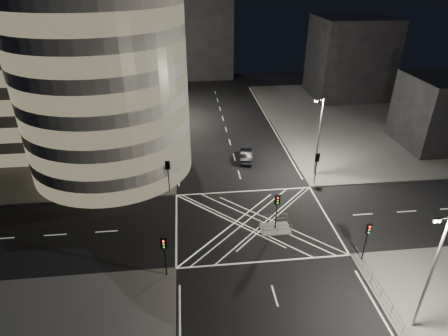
{
  "coord_description": "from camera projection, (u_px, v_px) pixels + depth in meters",
  "views": [
    {
      "loc": [
        -6.47,
        -31.13,
        23.76
      ],
      "look_at": [
        -2.35,
        6.56,
        3.0
      ],
      "focal_mm": 30.0,
      "sensor_mm": 36.0,
      "label": 1
    }
  ],
  "objects": [
    {
      "name": "sidewalk_far_right",
      "position": [
        389.0,
        118.0,
        65.43
      ],
      "size": [
        42.0,
        42.0,
        0.15
      ],
      "primitive_type": "cube",
      "color": "#5A5754",
      "rests_on": "ground"
    },
    {
      "name": "central_island",
      "position": [
        275.0,
        229.0,
        38.02
      ],
      "size": [
        3.0,
        2.0,
        0.15
      ],
      "primitive_type": "cube",
      "color": "slate",
      "rests_on": "ground"
    },
    {
      "name": "tree_d",
      "position": [
        159.0,
        98.0,
        59.31
      ],
      "size": [
        5.36,
        5.36,
        7.93
      ],
      "color": "black",
      "rests_on": "sidewalk_far_left"
    },
    {
      "name": "street_lamp_right_near",
      "position": [
        431.0,
        271.0,
        25.2
      ],
      "size": [
        1.25,
        0.25,
        10.0
      ],
      "color": "slate",
      "rests_on": "sidewalk_near_right"
    },
    {
      "name": "street_lamp_left_far",
      "position": [
        166.0,
        89.0,
        61.77
      ],
      "size": [
        1.25,
        0.25,
        10.0
      ],
      "color": "slate",
      "rests_on": "sidewalk_far_left"
    },
    {
      "name": "railing_island_north",
      "position": [
        274.0,
        219.0,
        38.5
      ],
      "size": [
        2.8,
        0.06,
        1.1
      ],
      "primitive_type": "cube",
      "color": "slate",
      "rests_on": "central_island"
    },
    {
      "name": "railing_near_right",
      "position": [
        386.0,
        302.0,
        29.03
      ],
      "size": [
        0.06,
        11.7,
        1.1
      ],
      "primitive_type": "cube",
      "color": "slate",
      "rests_on": "sidewalk_near_right"
    },
    {
      "name": "building_right_near",
      "position": [
        441.0,
        112.0,
        53.5
      ],
      "size": [
        10.0,
        10.0,
        10.0
      ],
      "primitive_type": "cube",
      "color": "black",
      "rests_on": "sidewalk_far_right"
    },
    {
      "name": "street_lamp_left_near",
      "position": [
        162.0,
        132.0,
        46.07
      ],
      "size": [
        1.25,
        0.25,
        10.0
      ],
      "color": "slate",
      "rests_on": "sidewalk_far_left"
    },
    {
      "name": "traffic_signal_fl",
      "position": [
        168.0,
        171.0,
        42.86
      ],
      "size": [
        0.55,
        0.22,
        4.0
      ],
      "color": "black",
      "rests_on": "sidewalk_far_left"
    },
    {
      "name": "traffic_signal_island",
      "position": [
        277.0,
        206.0,
        36.65
      ],
      "size": [
        0.55,
        0.22,
        4.0
      ],
      "color": "black",
      "rests_on": "central_island"
    },
    {
      "name": "traffic_signal_nr",
      "position": [
        367.0,
        235.0,
        32.68
      ],
      "size": [
        0.55,
        0.22,
        4.0
      ],
      "color": "black",
      "rests_on": "sidewalk_near_right"
    },
    {
      "name": "tree_e",
      "position": [
        161.0,
        90.0,
        64.76
      ],
      "size": [
        3.45,
        3.45,
        6.4
      ],
      "color": "black",
      "rests_on": "sidewalk_far_left"
    },
    {
      "name": "sidewalk_far_left",
      "position": [
        45.0,
        132.0,
        59.92
      ],
      "size": [
        42.0,
        42.0,
        0.15
      ],
      "primitive_type": "cube",
      "color": "#5A5754",
      "rests_on": "ground"
    },
    {
      "name": "tree_b",
      "position": [
        155.0,
        130.0,
        49.07
      ],
      "size": [
        4.53,
        4.53,
        7.0
      ],
      "color": "black",
      "rests_on": "sidewalk_far_left"
    },
    {
      "name": "building_right_far",
      "position": [
        350.0,
        58.0,
        72.85
      ],
      "size": [
        14.0,
        12.0,
        15.0
      ],
      "primitive_type": "cube",
      "color": "black",
      "rests_on": "sidewalk_far_right"
    },
    {
      "name": "traffic_signal_fr",
      "position": [
        317.0,
        163.0,
        44.54
      ],
      "size": [
        0.55,
        0.22,
        4.0
      ],
      "color": "black",
      "rests_on": "sidewalk_far_right"
    },
    {
      "name": "office_tower_curved",
      "position": [
        70.0,
        63.0,
        47.45
      ],
      "size": [
        30.0,
        29.0,
        27.2
      ],
      "color": "#999791",
      "rests_on": "sidewalk_far_left"
    },
    {
      "name": "building_far_end",
      "position": [
        192.0,
        37.0,
        85.04
      ],
      "size": [
        18.0,
        8.0,
        18.0
      ],
      "primitive_type": "cube",
      "color": "black",
      "rests_on": "ground"
    },
    {
      "name": "office_block_rear",
      "position": [
        96.0,
        42.0,
        68.34
      ],
      "size": [
        24.0,
        16.0,
        22.0
      ],
      "primitive_type": "cube",
      "color": "#999791",
      "rests_on": "sidewalk_far_left"
    },
    {
      "name": "ground",
      "position": [
        253.0,
        222.0,
        39.17
      ],
      "size": [
        120.0,
        120.0,
        0.0
      ],
      "primitive_type": "plane",
      "color": "black",
      "rests_on": "ground"
    },
    {
      "name": "sedan",
      "position": [
        246.0,
        155.0,
        51.12
      ],
      "size": [
        2.27,
        4.73,
        1.5
      ],
      "primitive_type": "imported",
      "rotation": [
        0.0,
        0.0,
        2.99
      ],
      "color": "black",
      "rests_on": "ground"
    },
    {
      "name": "railing_island_south",
      "position": [
        278.0,
        229.0,
        36.93
      ],
      "size": [
        2.8,
        0.06,
        1.1
      ],
      "primitive_type": "cube",
      "color": "slate",
      "rests_on": "central_island"
    },
    {
      "name": "tree_c",
      "position": [
        158.0,
        114.0,
        54.28
      ],
      "size": [
        4.1,
        4.1,
        6.79
      ],
      "color": "black",
      "rests_on": "sidewalk_far_left"
    },
    {
      "name": "tree_a",
      "position": [
        152.0,
        147.0,
        43.61
      ],
      "size": [
        4.32,
        4.32,
        7.36
      ],
      "color": "black",
      "rests_on": "sidewalk_far_left"
    },
    {
      "name": "street_lamp_right_far",
      "position": [
        319.0,
        135.0,
        45.25
      ],
      "size": [
        1.25,
        0.25,
        10.0
      ],
      "color": "slate",
      "rests_on": "sidewalk_far_right"
    },
    {
      "name": "traffic_signal_nl",
      "position": [
        164.0,
        250.0,
        31.0
      ],
      "size": [
        0.55,
        0.22,
        4.0
      ],
      "color": "black",
      "rests_on": "sidewalk_near_left"
    }
  ]
}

